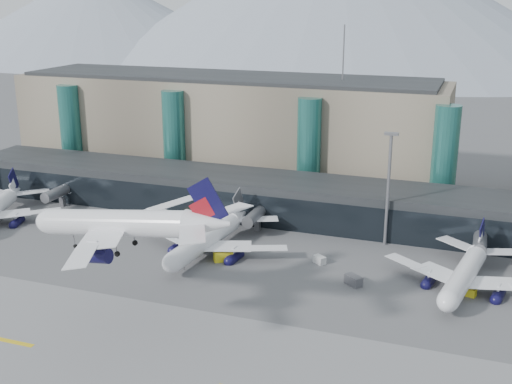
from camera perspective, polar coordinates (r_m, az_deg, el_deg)
ground at (r=113.66m, az=-7.96°, el=-11.19°), size 900.00×900.00×0.00m
runway_strip at (r=102.45m, az=-11.94°, el=-14.80°), size 400.00×40.00×0.04m
runway_markings at (r=102.43m, az=-11.94°, el=-14.78°), size 128.00×1.00×0.02m
concourse at (r=161.02m, az=1.40°, el=-0.49°), size 170.00×27.00×10.00m
terminal_main at (r=196.22m, az=-2.57°, el=5.84°), size 130.00×30.00×31.00m
teal_towers at (r=178.35m, az=-1.51°, el=4.25°), size 116.40×19.40×46.00m
mountain_ridge at (r=469.34m, az=16.34°, el=15.42°), size 910.00×400.00×110.00m
lightmast_mid at (r=142.78m, az=11.69°, el=0.81°), size 3.00×1.20×25.60m
hero_jet at (r=104.03m, az=-10.68°, el=-2.22°), size 37.33×38.29×12.34m
jet_parked_mid at (r=140.59m, az=-3.84°, el=-3.38°), size 36.82×36.33×11.90m
jet_parked_right at (r=130.22m, az=18.34°, el=-6.11°), size 33.89×34.30×11.08m
veh_a at (r=157.86m, az=-15.06°, el=-2.98°), size 3.71×2.19×2.04m
veh_b at (r=159.42m, az=-7.16°, el=-2.43°), size 1.81×2.62×1.41m
veh_c at (r=126.05m, az=8.66°, el=-7.77°), size 3.90×3.60×1.95m
veh_e at (r=126.95m, az=18.36°, el=-8.40°), size 3.10×2.31×1.57m
veh_g at (r=135.02m, az=5.65°, el=-6.01°), size 3.11×2.86×1.57m
veh_h at (r=135.65m, az=-2.94°, el=-5.69°), size 4.43×3.86×2.17m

